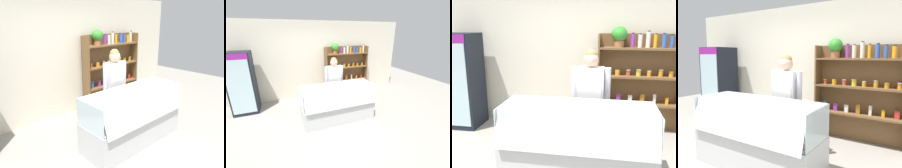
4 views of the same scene
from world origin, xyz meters
TOP-DOWN VIEW (x-y plane):
  - ground_plane at (0.00, 0.00)m, footprint 12.00×12.00m
  - back_wall at (0.00, 2.03)m, footprint 6.80×0.10m
  - shelving_unit at (1.05, 1.79)m, footprint 1.66×0.29m
  - deli_display_case at (0.08, 0.09)m, footprint 1.94×0.76m
  - shop_clerk at (0.20, 0.68)m, footprint 0.57×0.25m

SIDE VIEW (x-z plane):
  - ground_plane at x=0.00m, z-range 0.00..0.00m
  - deli_display_case at x=0.08m, z-range -0.19..0.82m
  - shop_clerk at x=0.20m, z-range 0.15..1.79m
  - shelving_unit at x=1.05m, z-range 0.14..2.09m
  - back_wall at x=0.00m, z-range 0.00..2.70m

